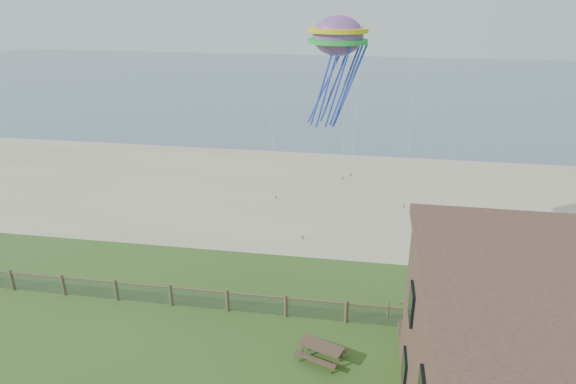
% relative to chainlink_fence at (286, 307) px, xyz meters
% --- Properties ---
extents(sand_beach, '(72.00, 20.00, 0.02)m').
position_rel_chainlink_fence_xyz_m(sand_beach, '(0.00, 16.00, -0.55)').
color(sand_beach, tan).
rests_on(sand_beach, ground).
extents(ocean, '(160.00, 68.00, 0.02)m').
position_rel_chainlink_fence_xyz_m(ocean, '(0.00, 60.00, -0.55)').
color(ocean, slate).
rests_on(ocean, ground).
extents(chainlink_fence, '(36.20, 0.20, 1.25)m').
position_rel_chainlink_fence_xyz_m(chainlink_fence, '(0.00, 0.00, 0.00)').
color(chainlink_fence, brown).
rests_on(chainlink_fence, ground).
extents(motel_deck, '(15.00, 2.00, 0.50)m').
position_rel_chainlink_fence_xyz_m(motel_deck, '(13.00, -1.00, -0.30)').
color(motel_deck, brown).
rests_on(motel_deck, ground).
extents(picnic_table, '(2.37, 2.09, 0.84)m').
position_rel_chainlink_fence_xyz_m(picnic_table, '(2.04, -2.84, -0.13)').
color(picnic_table, brown).
rests_on(picnic_table, ground).
extents(octopus_kite, '(3.27, 2.53, 6.17)m').
position_rel_chainlink_fence_xyz_m(octopus_kite, '(1.76, 5.31, 10.92)').
color(octopus_kite, '#E72445').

